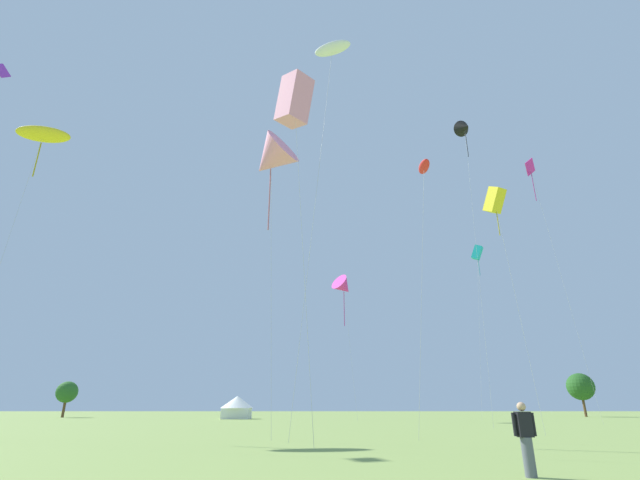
{
  "coord_description": "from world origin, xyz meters",
  "views": [
    {
      "loc": [
        0.01,
        -3.74,
        1.6
      ],
      "look_at": [
        0.0,
        32.0,
        14.99
      ],
      "focal_mm": 25.12,
      "sensor_mm": 36.0,
      "label": 1
    }
  ],
  "objects_px": {
    "tree_distant_right": "(581,387)",
    "kite_yellow_box": "(495,200)",
    "kite_white_parafoil": "(332,49)",
    "kite_yellow_parafoil": "(43,135)",
    "kite_magenta_delta": "(344,287)",
    "tree_distant_left": "(67,392)",
    "person_spectator": "(526,440)",
    "kite_cyan_box": "(477,253)",
    "kite_red_parafoil": "(424,168)",
    "kite_pink_delta": "(271,159)",
    "festival_tent_left": "(237,406)",
    "kite_pink_box": "(295,100)",
    "kite_magenta_diamond": "(531,172)",
    "kite_black_delta": "(465,128)"
  },
  "relations": [
    {
      "from": "tree_distant_right",
      "to": "kite_yellow_box",
      "type": "bearing_deg",
      "value": -121.79
    },
    {
      "from": "kite_white_parafoil",
      "to": "tree_distant_right",
      "type": "xyz_separation_m",
      "value": [
        46.63,
        61.04,
        -19.99
      ]
    },
    {
      "from": "kite_white_parafoil",
      "to": "kite_yellow_parafoil",
      "type": "relative_size",
      "value": 1.12
    },
    {
      "from": "kite_magenta_delta",
      "to": "tree_distant_right",
      "type": "bearing_deg",
      "value": 29.08
    },
    {
      "from": "tree_distant_right",
      "to": "tree_distant_left",
      "type": "bearing_deg",
      "value": -176.47
    },
    {
      "from": "kite_magenta_delta",
      "to": "person_spectator",
      "type": "xyz_separation_m",
      "value": [
        1.81,
        -48.87,
        -16.6
      ]
    },
    {
      "from": "kite_yellow_box",
      "to": "kite_cyan_box",
      "type": "relative_size",
      "value": 0.7
    },
    {
      "from": "kite_red_parafoil",
      "to": "tree_distant_right",
      "type": "distance_m",
      "value": 73.12
    },
    {
      "from": "kite_pink_delta",
      "to": "festival_tent_left",
      "type": "relative_size",
      "value": 3.89
    },
    {
      "from": "kite_yellow_box",
      "to": "festival_tent_left",
      "type": "relative_size",
      "value": 3.45
    },
    {
      "from": "kite_white_parafoil",
      "to": "kite_pink_delta",
      "type": "xyz_separation_m",
      "value": [
        -4.14,
        1.52,
        -7.9
      ]
    },
    {
      "from": "kite_cyan_box",
      "to": "kite_pink_box",
      "type": "bearing_deg",
      "value": -120.52
    },
    {
      "from": "tree_distant_right",
      "to": "kite_red_parafoil",
      "type": "bearing_deg",
      "value": -124.23
    },
    {
      "from": "kite_white_parafoil",
      "to": "kite_magenta_diamond",
      "type": "bearing_deg",
      "value": 43.43
    },
    {
      "from": "kite_yellow_parafoil",
      "to": "tree_distant_right",
      "type": "xyz_separation_m",
      "value": [
        69.81,
        54.88,
        -17.1
      ]
    },
    {
      "from": "kite_black_delta",
      "to": "kite_magenta_delta",
      "type": "distance_m",
      "value": 26.54
    },
    {
      "from": "kite_magenta_diamond",
      "to": "kite_red_parafoil",
      "type": "relative_size",
      "value": 1.81
    },
    {
      "from": "kite_magenta_diamond",
      "to": "kite_red_parafoil",
      "type": "bearing_deg",
      "value": -130.37
    },
    {
      "from": "kite_pink_box",
      "to": "person_spectator",
      "type": "relative_size",
      "value": 11.09
    },
    {
      "from": "kite_pink_box",
      "to": "festival_tent_left",
      "type": "distance_m",
      "value": 53.17
    },
    {
      "from": "kite_yellow_parafoil",
      "to": "kite_yellow_box",
      "type": "distance_m",
      "value": 35.74
    },
    {
      "from": "kite_pink_delta",
      "to": "kite_red_parafoil",
      "type": "height_order",
      "value": "kite_pink_delta"
    },
    {
      "from": "kite_red_parafoil",
      "to": "tree_distant_right",
      "type": "height_order",
      "value": "kite_red_parafoil"
    },
    {
      "from": "kite_magenta_diamond",
      "to": "tree_distant_left",
      "type": "height_order",
      "value": "kite_magenta_diamond"
    },
    {
      "from": "kite_white_parafoil",
      "to": "kite_yellow_box",
      "type": "bearing_deg",
      "value": 23.14
    },
    {
      "from": "kite_pink_delta",
      "to": "kite_black_delta",
      "type": "bearing_deg",
      "value": 38.92
    },
    {
      "from": "kite_red_parafoil",
      "to": "festival_tent_left",
      "type": "bearing_deg",
      "value": 113.28
    },
    {
      "from": "kite_yellow_box",
      "to": "person_spectator",
      "type": "xyz_separation_m",
      "value": [
        -7.68,
        -17.5,
        -14.98
      ]
    },
    {
      "from": "tree_distant_left",
      "to": "tree_distant_right",
      "type": "bearing_deg",
      "value": 3.53
    },
    {
      "from": "kite_yellow_parafoil",
      "to": "kite_cyan_box",
      "type": "height_order",
      "value": "kite_cyan_box"
    },
    {
      "from": "kite_yellow_parafoil",
      "to": "tree_distant_right",
      "type": "height_order",
      "value": "kite_yellow_parafoil"
    },
    {
      "from": "tree_distant_left",
      "to": "tree_distant_right",
      "type": "xyz_separation_m",
      "value": [
        90.46,
        5.58,
        1.11
      ]
    },
    {
      "from": "kite_cyan_box",
      "to": "person_spectator",
      "type": "bearing_deg",
      "value": -109.79
    },
    {
      "from": "kite_black_delta",
      "to": "kite_pink_box",
      "type": "xyz_separation_m",
      "value": [
        -17.3,
        -20.88,
        -12.62
      ]
    },
    {
      "from": "kite_black_delta",
      "to": "kite_cyan_box",
      "type": "bearing_deg",
      "value": 70.59
    },
    {
      "from": "kite_black_delta",
      "to": "kite_magenta_diamond",
      "type": "bearing_deg",
      "value": 33.79
    },
    {
      "from": "festival_tent_left",
      "to": "tree_distant_left",
      "type": "distance_m",
      "value": 32.35
    },
    {
      "from": "kite_magenta_delta",
      "to": "kite_pink_delta",
      "type": "height_order",
      "value": "kite_magenta_delta"
    },
    {
      "from": "kite_magenta_diamond",
      "to": "kite_white_parafoil",
      "type": "bearing_deg",
      "value": -136.57
    },
    {
      "from": "kite_yellow_box",
      "to": "kite_magenta_diamond",
      "type": "height_order",
      "value": "kite_magenta_diamond"
    },
    {
      "from": "kite_magenta_delta",
      "to": "kite_cyan_box",
      "type": "bearing_deg",
      "value": 4.42
    },
    {
      "from": "kite_magenta_diamond",
      "to": "kite_cyan_box",
      "type": "bearing_deg",
      "value": 100.05
    },
    {
      "from": "kite_white_parafoil",
      "to": "kite_red_parafoil",
      "type": "distance_m",
      "value": 10.63
    },
    {
      "from": "kite_magenta_diamond",
      "to": "kite_cyan_box",
      "type": "relative_size",
      "value": 1.26
    },
    {
      "from": "kite_yellow_box",
      "to": "festival_tent_left",
      "type": "distance_m",
      "value": 49.68
    },
    {
      "from": "kite_white_parafoil",
      "to": "kite_cyan_box",
      "type": "distance_m",
      "value": 44.2
    },
    {
      "from": "kite_yellow_box",
      "to": "kite_white_parafoil",
      "type": "bearing_deg",
      "value": -156.86
    },
    {
      "from": "kite_magenta_delta",
      "to": "festival_tent_left",
      "type": "height_order",
      "value": "kite_magenta_delta"
    },
    {
      "from": "kite_yellow_box",
      "to": "kite_pink_delta",
      "type": "height_order",
      "value": "kite_pink_delta"
    },
    {
      "from": "person_spectator",
      "to": "kite_pink_delta",
      "type": "bearing_deg",
      "value": 121.2
    }
  ]
}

